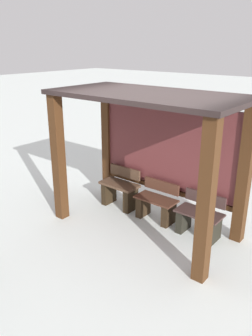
# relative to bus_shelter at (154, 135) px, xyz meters

# --- Properties ---
(ground_plane) EXTENTS (60.00, 60.00, 0.00)m
(ground_plane) POSITION_rel_bus_shelter_xyz_m (0.00, -0.22, -1.60)
(ground_plane) COLOR white
(bus_shelter) EXTENTS (3.09, 1.56, 2.31)m
(bus_shelter) POSITION_rel_bus_shelter_xyz_m (0.00, 0.00, 0.00)
(bus_shelter) COLOR #442713
(bus_shelter) RESTS_ON ground
(bench_left_inside) EXTENTS (0.75, 0.38, 0.77)m
(bench_left_inside) POSITION_rel_bus_shelter_xyz_m (-0.85, 0.14, -1.27)
(bench_left_inside) COLOR brown
(bench_left_inside) RESTS_ON ground
(bench_center_inside) EXTENTS (0.75, 0.37, 0.70)m
(bench_center_inside) POSITION_rel_bus_shelter_xyz_m (0.00, 0.15, -1.31)
(bench_center_inside) COLOR #502E20
(bench_center_inside) RESTS_ON ground
(bench_right_inside) EXTENTS (0.75, 0.40, 0.71)m
(bench_right_inside) POSITION_rel_bus_shelter_xyz_m (0.85, 0.15, -1.31)
(bench_right_inside) COLOR #402C29
(bench_right_inside) RESTS_ON ground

